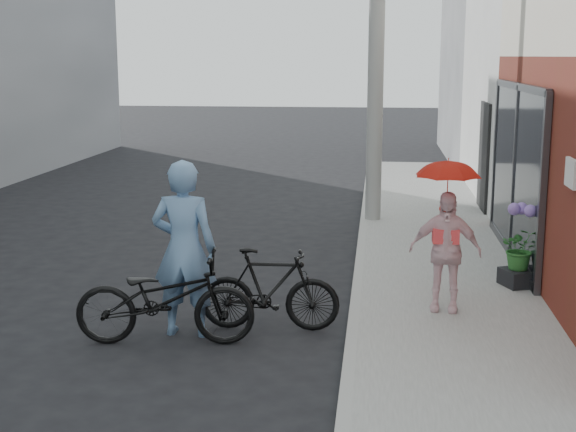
% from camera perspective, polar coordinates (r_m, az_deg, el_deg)
% --- Properties ---
extents(ground, '(80.00, 80.00, 0.00)m').
position_cam_1_polar(ground, '(8.88, -1.54, -8.49)').
color(ground, black).
rests_on(ground, ground).
extents(sidewalk, '(2.20, 24.00, 0.12)m').
position_cam_1_polar(sidewalk, '(10.73, 11.20, -4.85)').
color(sidewalk, gray).
rests_on(sidewalk, ground).
extents(curb, '(0.12, 24.00, 0.12)m').
position_cam_1_polar(curb, '(10.69, 4.97, -4.73)').
color(curb, '#9E9E99').
rests_on(curb, ground).
extents(utility_pole, '(0.28, 0.28, 7.00)m').
position_cam_1_polar(utility_pole, '(14.28, 6.33, 13.23)').
color(utility_pole, '#9E9E99').
rests_on(utility_pole, ground).
extents(officer, '(0.72, 0.48, 1.93)m').
position_cam_1_polar(officer, '(8.71, -7.39, -2.32)').
color(officer, '#688EB9').
rests_on(officer, ground).
extents(bike_left, '(1.95, 0.85, 0.99)m').
position_cam_1_polar(bike_left, '(8.58, -8.75, -5.83)').
color(bike_left, black).
rests_on(bike_left, ground).
extents(bike_right, '(1.56, 0.48, 0.93)m').
position_cam_1_polar(bike_right, '(8.92, -1.31, -5.24)').
color(bike_right, black).
rests_on(bike_right, ground).
extents(kimono_woman, '(0.85, 0.45, 1.39)m').
position_cam_1_polar(kimono_woman, '(9.34, 11.10, -2.47)').
color(kimono_woman, '#FFD5DB').
rests_on(kimono_woman, sidewalk).
extents(parasol, '(0.71, 0.71, 0.63)m').
position_cam_1_polar(parasol, '(9.16, 11.34, 3.67)').
color(parasol, red).
rests_on(parasol, kimono_woman).
extents(planter, '(0.53, 0.53, 0.21)m').
position_cam_1_polar(planter, '(10.68, 16.11, -4.22)').
color(planter, black).
rests_on(planter, sidewalk).
extents(potted_plant, '(0.50, 0.43, 0.55)m').
position_cam_1_polar(potted_plant, '(10.59, 16.22, -2.22)').
color(potted_plant, '#2E722D').
rests_on(potted_plant, planter).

